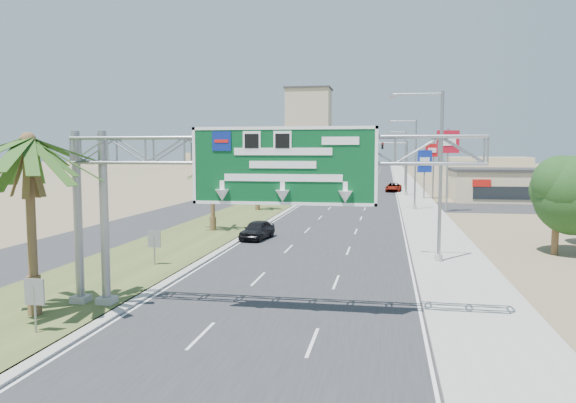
# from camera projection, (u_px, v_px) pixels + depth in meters

# --- Properties ---
(road) EXTENTS (12.00, 300.00, 0.02)m
(road) POSITION_uv_depth(u_px,v_px,m) (366.00, 181.00, 120.62)
(road) COLOR #28282B
(road) RESTS_ON ground
(sidewalk_right) EXTENTS (4.00, 300.00, 0.10)m
(sidewalk_right) POSITION_uv_depth(u_px,v_px,m) (406.00, 182.00, 119.14)
(sidewalk_right) COLOR #9E9B93
(sidewalk_right) RESTS_ON ground
(median_grass) EXTENTS (7.00, 300.00, 0.12)m
(median_grass) POSITION_uv_depth(u_px,v_px,m) (320.00, 181.00, 122.35)
(median_grass) COLOR #3E5023
(median_grass) RESTS_ON ground
(opposing_road) EXTENTS (8.00, 300.00, 0.02)m
(opposing_road) POSITION_uv_depth(u_px,v_px,m) (288.00, 181.00, 123.57)
(opposing_road) COLOR #28282B
(opposing_road) RESTS_ON ground
(sign_gantry) EXTENTS (16.75, 1.24, 7.50)m
(sign_gantry) POSITION_uv_depth(u_px,v_px,m) (246.00, 164.00, 22.12)
(sign_gantry) COLOR gray
(sign_gantry) RESTS_ON ground
(palm_near) EXTENTS (5.70, 5.70, 8.35)m
(palm_near) POSITION_uv_depth(u_px,v_px,m) (28.00, 142.00, 21.56)
(palm_near) COLOR brown
(palm_near) RESTS_ON ground
(palm_row_b) EXTENTS (3.99, 3.99, 5.95)m
(palm_row_b) POSITION_uv_depth(u_px,v_px,m) (212.00, 172.00, 45.33)
(palm_row_b) COLOR brown
(palm_row_b) RESTS_ON ground
(palm_row_c) EXTENTS (3.99, 3.99, 6.75)m
(palm_row_c) POSITION_uv_depth(u_px,v_px,m) (257.00, 159.00, 60.96)
(palm_row_c) COLOR brown
(palm_row_c) RESTS_ON ground
(palm_row_d) EXTENTS (3.99, 3.99, 5.45)m
(palm_row_d) POSITION_uv_depth(u_px,v_px,m) (287.00, 166.00, 78.72)
(palm_row_d) COLOR brown
(palm_row_d) RESTS_ON ground
(palm_row_e) EXTENTS (3.99, 3.99, 6.15)m
(palm_row_e) POSITION_uv_depth(u_px,v_px,m) (306.00, 159.00, 97.29)
(palm_row_e) COLOR brown
(palm_row_e) RESTS_ON ground
(palm_row_f) EXTENTS (3.99, 3.99, 5.75)m
(palm_row_f) POSITION_uv_depth(u_px,v_px,m) (322.00, 159.00, 121.85)
(palm_row_f) COLOR brown
(palm_row_f) RESTS_ON ground
(streetlight_near) EXTENTS (3.27, 0.44, 10.00)m
(streetlight_near) POSITION_uv_depth(u_px,v_px,m) (437.00, 183.00, 32.63)
(streetlight_near) COLOR gray
(streetlight_near) RESTS_ON ground
(streetlight_mid) EXTENTS (3.27, 0.44, 10.00)m
(streetlight_mid) POSITION_uv_depth(u_px,v_px,m) (413.00, 168.00, 62.05)
(streetlight_mid) COLOR gray
(streetlight_mid) RESTS_ON ground
(streetlight_far) EXTENTS (3.27, 0.44, 10.00)m
(streetlight_far) POSITION_uv_depth(u_px,v_px,m) (404.00, 162.00, 97.36)
(streetlight_far) COLOR gray
(streetlight_far) RESTS_ON ground
(signal_mast) EXTENTS (10.28, 0.71, 8.00)m
(signal_mast) POSITION_uv_depth(u_px,v_px,m) (392.00, 163.00, 81.99)
(signal_mast) COLOR gray
(signal_mast) RESTS_ON ground
(store_building) EXTENTS (18.00, 10.00, 4.00)m
(store_building) POSITION_uv_depth(u_px,v_px,m) (523.00, 186.00, 73.47)
(store_building) COLOR tan
(store_building) RESTS_ON ground
(oak_near) EXTENTS (4.50, 4.50, 6.80)m
(oak_near) POSITION_uv_depth(u_px,v_px,m) (557.00, 184.00, 35.23)
(oak_near) COLOR brown
(oak_near) RESTS_ON ground
(median_signback_a) EXTENTS (0.75, 0.08, 2.08)m
(median_signback_a) POSITION_uv_depth(u_px,v_px,m) (35.00, 296.00, 19.85)
(median_signback_a) COLOR gray
(median_signback_a) RESTS_ON ground
(median_signback_b) EXTENTS (0.75, 0.08, 2.08)m
(median_signback_b) POSITION_uv_depth(u_px,v_px,m) (154.00, 242.00, 31.74)
(median_signback_b) COLOR gray
(median_signback_b) RESTS_ON ground
(tower_distant) EXTENTS (20.00, 16.00, 35.00)m
(tower_distant) POSITION_uv_depth(u_px,v_px,m) (309.00, 127.00, 261.90)
(tower_distant) COLOR tan
(tower_distant) RESTS_ON ground
(building_distant_left) EXTENTS (24.00, 14.00, 6.00)m
(building_distant_left) POSITION_uv_depth(u_px,v_px,m) (229.00, 162.00, 177.20)
(building_distant_left) COLOR tan
(building_distant_left) RESTS_ON ground
(building_distant_right) EXTENTS (20.00, 12.00, 5.00)m
(building_distant_right) POSITION_uv_depth(u_px,v_px,m) (488.00, 167.00, 144.61)
(building_distant_right) COLOR tan
(building_distant_right) RESTS_ON ground
(car_left_lane) EXTENTS (2.22, 4.33, 1.41)m
(car_left_lane) POSITION_uv_depth(u_px,v_px,m) (257.00, 230.00, 41.70)
(car_left_lane) COLOR black
(car_left_lane) RESTS_ON ground
(car_mid_lane) EXTENTS (1.99, 4.88, 1.57)m
(car_mid_lane) POSITION_uv_depth(u_px,v_px,m) (364.00, 195.00, 73.17)
(car_mid_lane) COLOR maroon
(car_mid_lane) RESTS_ON ground
(car_right_lane) EXTENTS (2.75, 5.25, 1.41)m
(car_right_lane) POSITION_uv_depth(u_px,v_px,m) (394.00, 188.00, 90.09)
(car_right_lane) COLOR gray
(car_right_lane) RESTS_ON ground
(car_far) EXTENTS (2.48, 5.23, 1.47)m
(car_far) POSITION_uv_depth(u_px,v_px,m) (349.00, 182.00, 106.03)
(car_far) COLOR black
(car_far) RESTS_ON ground
(pole_sign_red_near) EXTENTS (2.40, 0.88, 8.95)m
(pole_sign_red_near) POSITION_uv_depth(u_px,v_px,m) (448.00, 147.00, 59.59)
(pole_sign_red_near) COLOR gray
(pole_sign_red_near) RESTS_ON ground
(pole_sign_blue) EXTENTS (1.97, 1.01, 6.87)m
(pole_sign_blue) POSITION_uv_depth(u_px,v_px,m) (425.00, 163.00, 76.05)
(pole_sign_blue) COLOR gray
(pole_sign_blue) RESTS_ON ground
(pole_sign_red_far) EXTENTS (2.22, 0.65, 7.76)m
(pole_sign_red_far) POSITION_uv_depth(u_px,v_px,m) (434.00, 154.00, 77.15)
(pole_sign_red_far) COLOR gray
(pole_sign_red_far) RESTS_ON ground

